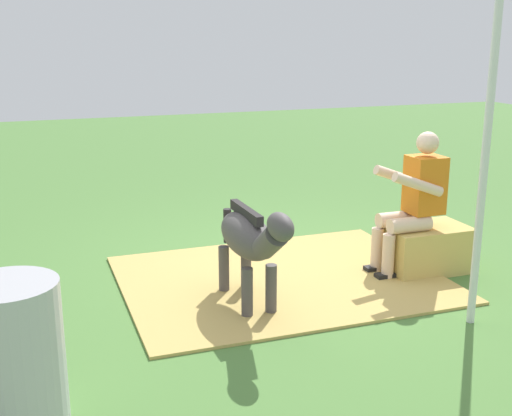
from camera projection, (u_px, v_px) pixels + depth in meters
ground_plane at (282, 269)px, 6.19m from camera, size 24.00×24.00×0.00m
hay_patch at (281, 279)px, 5.92m from camera, size 2.79×2.18×0.02m
hay_bale at (425, 248)px, 6.12m from camera, size 0.77×0.51×0.42m
person_seated at (414, 198)px, 5.94m from camera, size 0.66×0.41×1.30m
pony_standing at (250, 239)px, 5.20m from camera, size 0.34×1.35×0.94m
soda_bottle at (459, 239)px, 6.71m from camera, size 0.07×0.07×0.24m
water_barrel at (13, 358)px, 3.60m from camera, size 0.55×0.55×0.87m
tent_pole_left at (485, 157)px, 4.74m from camera, size 0.06×0.06×2.57m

